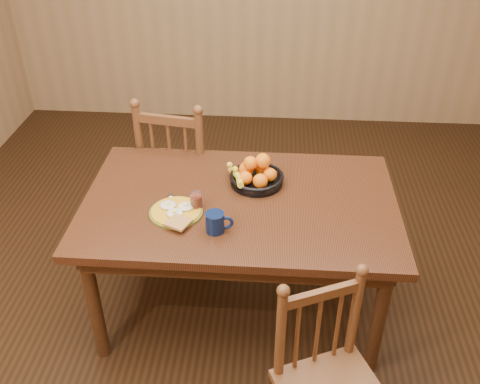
# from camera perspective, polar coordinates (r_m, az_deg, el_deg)

# --- Properties ---
(room) EXTENTS (4.52, 5.02, 2.72)m
(room) POSITION_cam_1_polar(r_m,az_deg,el_deg) (2.44, 0.00, 10.78)
(room) COLOR black
(room) RESTS_ON ground
(dining_table) EXTENTS (1.60, 1.00, 0.75)m
(dining_table) POSITION_cam_1_polar(r_m,az_deg,el_deg) (2.78, 0.00, -2.31)
(dining_table) COLOR black
(dining_table) RESTS_ON ground
(chair_far) EXTENTS (0.53, 0.51, 1.02)m
(chair_far) POSITION_cam_1_polar(r_m,az_deg,el_deg) (3.46, -6.36, 2.21)
(chair_far) COLOR #4A2616
(chair_far) RESTS_ON ground
(breakfast_plate) EXTENTS (0.26, 0.30, 0.04)m
(breakfast_plate) POSITION_cam_1_polar(r_m,az_deg,el_deg) (2.64, -6.82, -2.13)
(breakfast_plate) COLOR #59601E
(breakfast_plate) RESTS_ON dining_table
(fork) EXTENTS (0.06, 0.18, 0.00)m
(fork) POSITION_cam_1_polar(r_m,az_deg,el_deg) (2.64, -6.07, -2.44)
(fork) COLOR silver
(fork) RESTS_ON dining_table
(spoon) EXTENTS (0.06, 0.15, 0.01)m
(spoon) POSITION_cam_1_polar(r_m,az_deg,el_deg) (2.76, -7.37, -0.65)
(spoon) COLOR silver
(spoon) RESTS_ON dining_table
(coffee_mug) EXTENTS (0.13, 0.09, 0.10)m
(coffee_mug) POSITION_cam_1_polar(r_m,az_deg,el_deg) (2.50, -2.58, -3.23)
(coffee_mug) COLOR #0A1537
(coffee_mug) RESTS_ON dining_table
(juice_glass) EXTENTS (0.06, 0.06, 0.09)m
(juice_glass) POSITION_cam_1_polar(r_m,az_deg,el_deg) (2.65, -4.69, -1.04)
(juice_glass) COLOR silver
(juice_glass) RESTS_ON dining_table
(fruit_bowl) EXTENTS (0.32, 0.29, 0.17)m
(fruit_bowl) POSITION_cam_1_polar(r_m,az_deg,el_deg) (2.84, 1.67, 1.84)
(fruit_bowl) COLOR black
(fruit_bowl) RESTS_ON dining_table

